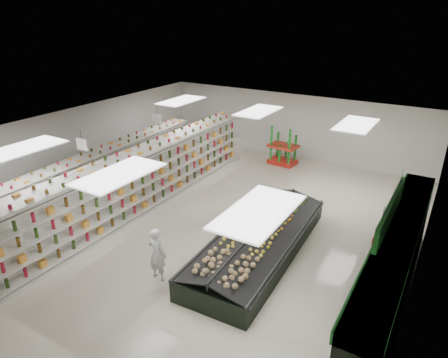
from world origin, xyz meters
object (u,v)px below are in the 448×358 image
Objects in this scene: produce_island at (259,241)px; shopper_main at (157,254)px; gondola_left at (104,174)px; soda_endcap at (283,148)px; shopper_background at (192,141)px; gondola_center at (142,182)px.

produce_island is 4.09× the size of shopper_main.
soda_endcap is (4.83, 7.03, -0.03)m from gondola_left.
shopper_main is at bearing -159.39° from shopper_background.
shopper_main is (3.29, -3.08, -0.27)m from gondola_center.
gondola_center is at bearing -110.23° from soda_endcap.
gondola_center is 5.83m from shopper_background.
produce_island is 3.75× the size of soda_endcap.
produce_island is (5.15, -0.47, -0.63)m from gondola_center.
shopper_main is at bearing -86.40° from soda_endcap.
gondola_center is at bearing -172.45° from shopper_background.
shopper_main is (0.65, -10.26, -0.05)m from soda_endcap.
soda_endcap reaches higher than shopper_main.
gondola_left reaches higher than produce_island.
produce_island is 3.23m from shopper_main.
gondola_center is (2.18, -0.15, 0.19)m from gondola_left.
shopper_background is (-4.33, -1.60, 0.04)m from soda_endcap.
shopper_background reaches higher than shopper_main.
gondola_left is 0.82× the size of gondola_center.
soda_endcap is at bearing -78.97° from shopper_background.
soda_endcap is at bearing 52.94° from gondola_left.
soda_endcap is 1.09× the size of shopper_main.
shopper_background is at bearing -57.93° from shopper_main.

